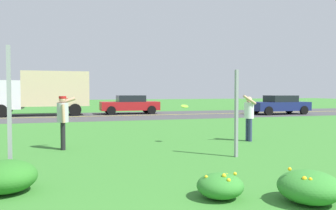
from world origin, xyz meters
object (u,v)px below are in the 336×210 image
Objects in this scene: sign_post_near_path at (9,114)px; person_catcher_white_shirt at (249,114)px; frisbee_lime at (185,106)px; sign_post_by_roadside at (236,113)px; box_truck_white at (43,91)px; person_thrower_red_cap_gray_shirt at (63,117)px; car_navy_leftmost at (280,105)px; car_red_center_left at (130,104)px.

person_catcher_white_shirt is (7.31, 3.43, -0.38)m from sign_post_near_path.
sign_post_by_roadside is at bearing -79.06° from frisbee_lime.
frisbee_lime is 16.43m from box_truck_white.
car_navy_leftmost is (16.00, 11.81, -0.25)m from person_thrower_red_cap_gray_shirt.
sign_post_by_roadside is (5.46, 0.94, -0.16)m from sign_post_near_path.
box_truck_white is (-0.35, 19.14, 0.47)m from sign_post_near_path.
sign_post_near_path is at bearing -143.97° from frisbee_lime.
car_navy_leftmost is at bearing 36.43° from person_thrower_red_cap_gray_shirt.
sign_post_by_roadside is 18.22m from car_red_center_left.
sign_post_by_roadside reaches higher than car_red_center_left.
box_truck_white reaches higher than car_red_center_left.
frisbee_lime is 0.06× the size of car_navy_leftmost.
sign_post_by_roadside reaches higher than car_navy_leftmost.
frisbee_lime is (3.95, 0.07, 0.27)m from person_thrower_red_cap_gray_shirt.
person_catcher_white_shirt is at bearing -129.15° from car_navy_leftmost.
sign_post_near_path is at bearing -88.94° from box_truck_white.
sign_post_near_path is 0.40× the size of box_truck_white.
sign_post_by_roadside is at bearing -126.56° from person_catcher_white_shirt.
sign_post_near_path is 20.08m from car_red_center_left.
sign_post_near_path reaches higher than frisbee_lime.
sign_post_by_roadside is at bearing 9.75° from sign_post_near_path.
frisbee_lime is (-0.51, 2.66, 0.09)m from sign_post_by_roadside.
sign_post_by_roadside is 9.26× the size of frisbee_lime.
box_truck_white is (-1.35, 15.62, 0.81)m from person_thrower_red_cap_gray_shirt.
frisbee_lime is at bearing 1.07° from person_thrower_red_cap_gray_shirt.
box_truck_white is at bearing 180.00° from car_red_center_left.
car_navy_leftmost is (16.99, 15.33, -0.59)m from sign_post_near_path.
person_thrower_red_cap_gray_shirt reaches higher than car_red_center_left.
person_thrower_red_cap_gray_shirt is 0.98× the size of person_catcher_white_shirt.
sign_post_near_path reaches higher than person_catcher_white_shirt.
box_truck_white reaches higher than sign_post_by_roadside.
person_catcher_white_shirt reaches higher than person_thrower_red_cap_gray_shirt.
sign_post_near_path is at bearing -170.25° from sign_post_by_roadside.
sign_post_by_roadside is 18.45m from car_navy_leftmost.
sign_post_near_path is at bearing -137.95° from car_navy_leftmost.
frisbee_lime is at bearing -93.97° from car_red_center_left.
sign_post_near_path is 1.14× the size of sign_post_by_roadside.
sign_post_by_roadside is 0.35× the size of box_truck_white.
sign_post_near_path is 22.89m from car_navy_leftmost.
person_thrower_red_cap_gray_shirt is 3.96m from frisbee_lime.
person_thrower_red_cap_gray_shirt is (1.00, 3.52, -0.34)m from sign_post_near_path.
car_navy_leftmost is at bearing -12.40° from box_truck_white.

